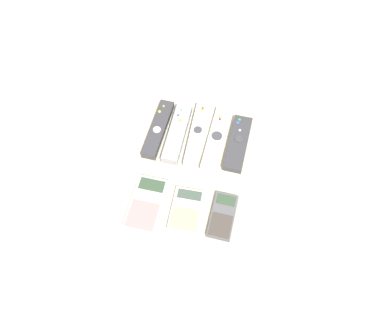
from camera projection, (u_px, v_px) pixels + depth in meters
ground_plane at (190, 177)px, 1.04m from camera, size 3.00×3.00×0.00m
remote_0 at (158, 129)px, 1.10m from camera, size 0.05×0.20×0.02m
remote_1 at (177, 133)px, 1.10m from camera, size 0.05×0.20×0.03m
remote_2 at (197, 134)px, 1.10m from camera, size 0.04×0.22×0.02m
remote_3 at (217, 138)px, 1.09m from camera, size 0.06×0.22×0.02m
remote_4 at (238, 143)px, 1.08m from camera, size 0.06×0.19×0.02m
calculator_0 at (147, 204)px, 0.99m from camera, size 0.09×0.16×0.02m
calculator_1 at (187, 210)px, 0.98m from camera, size 0.08×0.12×0.02m
calculator_2 at (223, 216)px, 0.97m from camera, size 0.07×0.13×0.02m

